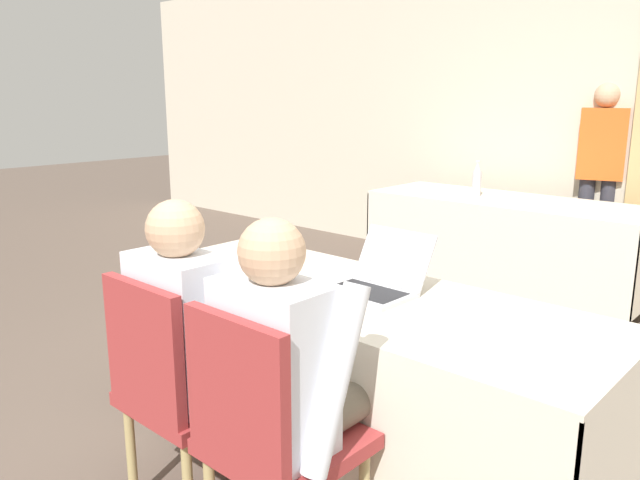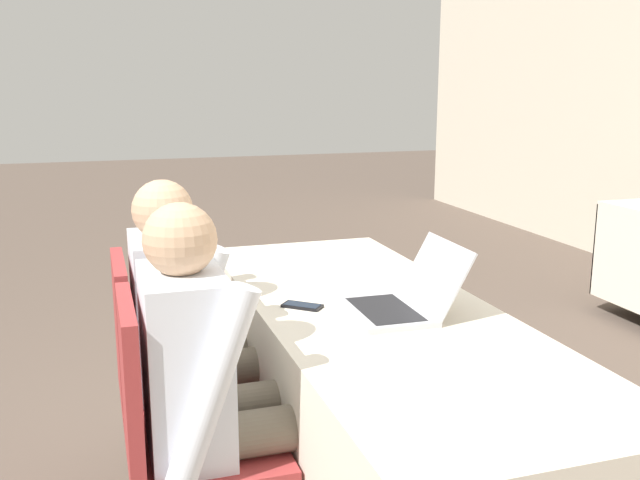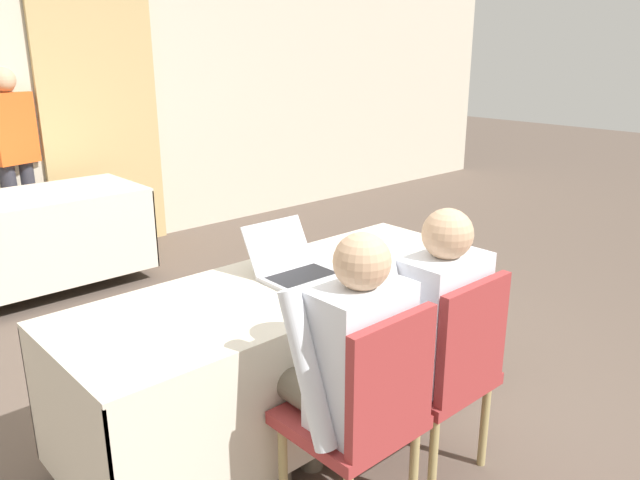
{
  "view_description": "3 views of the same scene",
  "coord_description": "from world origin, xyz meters",
  "px_view_note": "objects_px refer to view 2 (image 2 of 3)",
  "views": [
    {
      "loc": [
        1.5,
        -1.86,
        1.5
      ],
      "look_at": [
        0.0,
        -0.2,
        0.98
      ],
      "focal_mm": 35.0,
      "sensor_mm": 36.0,
      "label": 1
    },
    {
      "loc": [
        2.11,
        -0.88,
        1.47
      ],
      "look_at": [
        0.0,
        -0.2,
        0.98
      ],
      "focal_mm": 40.0,
      "sensor_mm": 36.0,
      "label": 2
    },
    {
      "loc": [
        -1.66,
        -2.03,
        1.75
      ],
      "look_at": [
        0.0,
        -0.2,
        0.98
      ],
      "focal_mm": 35.0,
      "sensor_mm": 36.0,
      "label": 3
    }
  ],
  "objects_px": {
    "chair_near_left": "(162,372)",
    "person_checkered_shirt": "(191,324)",
    "cell_phone": "(302,306)",
    "laptop": "(399,301)",
    "person_white_shirt": "(213,378)",
    "chair_near_right": "(179,435)"
  },
  "relations": [
    {
      "from": "laptop",
      "to": "person_checkered_shirt",
      "type": "bearing_deg",
      "value": -114.22
    },
    {
      "from": "laptop",
      "to": "person_white_shirt",
      "type": "bearing_deg",
      "value": -74.33
    },
    {
      "from": "chair_near_right",
      "to": "person_checkered_shirt",
      "type": "height_order",
      "value": "person_checkered_shirt"
    },
    {
      "from": "chair_near_left",
      "to": "person_checkered_shirt",
      "type": "relative_size",
      "value": 0.78
    },
    {
      "from": "chair_near_left",
      "to": "person_checkered_shirt",
      "type": "bearing_deg",
      "value": -90.0
    },
    {
      "from": "chair_near_left",
      "to": "person_checkered_shirt",
      "type": "distance_m",
      "value": 0.19
    },
    {
      "from": "cell_phone",
      "to": "person_checkered_shirt",
      "type": "xyz_separation_m",
      "value": [
        -0.14,
        -0.36,
        -0.08
      ]
    },
    {
      "from": "person_checkered_shirt",
      "to": "person_white_shirt",
      "type": "distance_m",
      "value": 0.47
    },
    {
      "from": "person_white_shirt",
      "to": "chair_near_left",
      "type": "bearing_deg",
      "value": 12.35
    },
    {
      "from": "laptop",
      "to": "chair_near_right",
      "type": "xyz_separation_m",
      "value": [
        0.17,
        -0.74,
        -0.28
      ]
    },
    {
      "from": "person_checkered_shirt",
      "to": "laptop",
      "type": "bearing_deg",
      "value": -115.38
    },
    {
      "from": "laptop",
      "to": "person_checkered_shirt",
      "type": "distance_m",
      "value": 0.72
    },
    {
      "from": "person_white_shirt",
      "to": "chair_near_right",
      "type": "bearing_deg",
      "value": 90.0
    },
    {
      "from": "cell_phone",
      "to": "person_white_shirt",
      "type": "relative_size",
      "value": 0.12
    },
    {
      "from": "chair_near_left",
      "to": "person_white_shirt",
      "type": "xyz_separation_m",
      "value": [
        0.47,
        0.1,
        0.16
      ]
    },
    {
      "from": "cell_phone",
      "to": "chair_near_right",
      "type": "distance_m",
      "value": 0.61
    },
    {
      "from": "cell_phone",
      "to": "chair_near_left",
      "type": "distance_m",
      "value": 0.54
    },
    {
      "from": "laptop",
      "to": "cell_phone",
      "type": "xyz_separation_m",
      "value": [
        -0.16,
        -0.28,
        -0.04
      ]
    },
    {
      "from": "laptop",
      "to": "person_white_shirt",
      "type": "relative_size",
      "value": 0.32
    },
    {
      "from": "person_white_shirt",
      "to": "person_checkered_shirt",
      "type": "bearing_deg",
      "value": 0.0
    },
    {
      "from": "cell_phone",
      "to": "person_white_shirt",
      "type": "distance_m",
      "value": 0.49
    },
    {
      "from": "chair_near_left",
      "to": "chair_near_right",
      "type": "xyz_separation_m",
      "value": [
        0.47,
        0.0,
        0.0
      ]
    }
  ]
}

